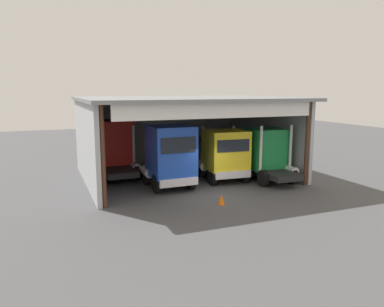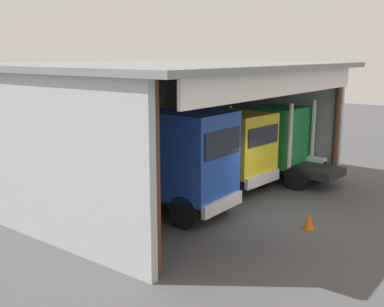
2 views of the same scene
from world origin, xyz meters
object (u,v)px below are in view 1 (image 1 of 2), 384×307
(truck_red_center_left_bay, at_px, (113,147))
(traffic_cone, at_px, (221,199))
(truck_green_yard_outside, at_px, (268,154))
(oil_drum, at_px, (165,159))
(truck_blue_center_right_bay, at_px, (169,155))
(truck_yellow_right_bay, at_px, (223,154))
(tool_cart, at_px, (102,163))

(truck_red_center_left_bay, bearing_deg, traffic_cone, -65.86)
(truck_red_center_left_bay, relative_size, truck_green_yard_outside, 1.18)
(oil_drum, height_order, traffic_cone, oil_drum)
(truck_blue_center_right_bay, xyz_separation_m, oil_drum, (1.91, 6.69, -1.53))
(truck_red_center_left_bay, height_order, truck_green_yard_outside, truck_red_center_left_bay)
(truck_blue_center_right_bay, relative_size, oil_drum, 4.95)
(truck_yellow_right_bay, distance_m, tool_cart, 9.35)
(truck_red_center_left_bay, height_order, traffic_cone, truck_red_center_left_bay)
(truck_yellow_right_bay, bearing_deg, truck_blue_center_right_bay, 11.42)
(truck_red_center_left_bay, relative_size, truck_blue_center_right_bay, 1.10)
(truck_yellow_right_bay, relative_size, tool_cart, 4.78)
(oil_drum, bearing_deg, truck_green_yard_outside, -57.15)
(truck_red_center_left_bay, bearing_deg, truck_blue_center_right_bay, -61.61)
(truck_blue_center_right_bay, relative_size, traffic_cone, 8.12)
(tool_cart, bearing_deg, traffic_cone, -68.59)
(traffic_cone, bearing_deg, truck_blue_center_right_bay, 109.69)
(truck_green_yard_outside, xyz_separation_m, oil_drum, (-4.59, 7.11, -1.28))
(truck_blue_center_right_bay, bearing_deg, truck_yellow_right_bay, -173.49)
(truck_red_center_left_bay, bearing_deg, tool_cart, 98.09)
(truck_red_center_left_bay, height_order, truck_blue_center_right_bay, truck_red_center_left_bay)
(oil_drum, bearing_deg, truck_blue_center_right_bay, -105.93)
(truck_yellow_right_bay, relative_size, truck_green_yard_outside, 1.13)
(truck_red_center_left_bay, xyz_separation_m, truck_green_yard_outside, (8.98, -4.89, -0.25))
(truck_yellow_right_bay, bearing_deg, truck_green_yard_outside, 165.44)
(truck_yellow_right_bay, bearing_deg, tool_cart, -40.14)
(truck_green_yard_outside, bearing_deg, traffic_cone, -141.52)
(oil_drum, distance_m, tool_cart, 4.78)
(tool_cart, bearing_deg, truck_yellow_right_bay, -44.17)
(traffic_cone, bearing_deg, oil_drum, 87.42)
(truck_yellow_right_bay, bearing_deg, oil_drum, -69.13)
(truck_yellow_right_bay, bearing_deg, truck_red_center_left_bay, -28.37)
(truck_blue_center_right_bay, bearing_deg, truck_green_yard_outside, 175.40)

